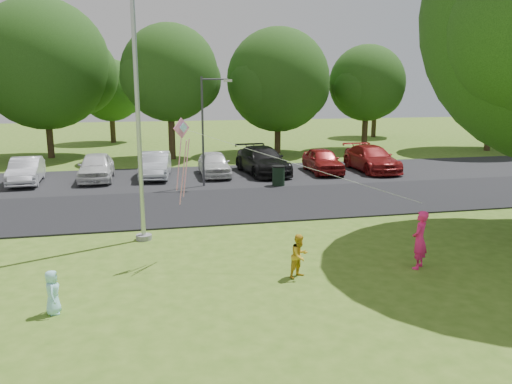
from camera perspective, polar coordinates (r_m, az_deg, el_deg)
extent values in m
plane|color=#456B1C|center=(12.13, 4.47, -11.30)|extent=(120.00, 120.00, 0.00)
cube|color=black|center=(20.48, -2.88, -1.44)|extent=(60.00, 6.00, 0.06)
cube|color=black|center=(26.77, -5.23, 1.74)|extent=(42.00, 7.00, 0.06)
cylinder|color=#B7BABF|center=(15.64, -13.54, 12.46)|extent=(0.14, 0.14, 10.00)
cylinder|color=gray|center=(16.33, -12.69, -5.05)|extent=(0.50, 0.50, 0.16)
cylinder|color=#3F3F44|center=(23.89, -6.10, 6.73)|extent=(0.10, 0.10, 5.23)
cylinder|color=#3F3F44|center=(23.77, -4.74, 12.72)|extent=(1.22, 0.26, 0.07)
cube|color=silver|center=(23.77, -3.23, 12.60)|extent=(0.42, 0.25, 0.12)
cylinder|color=black|center=(24.18, 2.58, 1.75)|extent=(0.60, 0.60, 0.96)
cylinder|color=black|center=(24.09, 2.59, 2.94)|extent=(0.64, 0.64, 0.05)
cylinder|color=#332316|center=(36.56, -22.52, 6.11)|extent=(0.44, 0.44, 3.19)
sphere|color=#193A10|center=(36.44, -23.11, 13.27)|extent=(8.50, 8.50, 8.50)
sphere|color=#193A10|center=(36.99, -19.81, 12.49)|extent=(5.53, 5.53, 5.53)
sphere|color=#193A10|center=(35.72, -26.10, 12.37)|extent=(5.10, 5.10, 5.10)
cylinder|color=#332316|center=(33.73, -9.61, 6.63)|extent=(0.44, 0.44, 3.43)
sphere|color=#193A10|center=(33.59, -9.85, 13.28)|extent=(6.27, 6.27, 6.27)
sphere|color=#193A10|center=(34.31, -7.47, 12.54)|extent=(4.07, 4.07, 4.07)
sphere|color=#193A10|center=(32.76, -12.00, 12.68)|extent=(3.76, 3.76, 3.76)
cylinder|color=#332316|center=(36.20, 2.48, 6.54)|extent=(0.44, 0.44, 2.66)
sphere|color=#193A10|center=(36.04, 2.54, 12.68)|extent=(7.27, 7.27, 7.27)
sphere|color=#193A10|center=(37.19, 4.72, 11.79)|extent=(4.72, 4.72, 4.72)
sphere|color=#193A10|center=(34.80, 0.57, 12.11)|extent=(4.36, 4.36, 4.36)
cylinder|color=#332316|center=(39.28, 12.33, 6.97)|extent=(0.44, 0.44, 3.02)
sphere|color=#193A10|center=(39.14, 12.56, 12.07)|extent=(5.67, 5.67, 5.67)
sphere|color=#193A10|center=(40.20, 13.87, 11.39)|extent=(3.68, 3.68, 3.68)
sphere|color=#193A10|center=(38.03, 11.42, 11.70)|extent=(3.40, 3.40, 3.40)
cylinder|color=#332316|center=(41.57, 25.07, 6.67)|extent=(0.44, 0.44, 3.42)
sphere|color=#193A10|center=(41.49, 25.67, 13.24)|extent=(8.77, 8.77, 8.77)
sphere|color=#193A10|center=(43.38, 26.96, 12.15)|extent=(5.70, 5.70, 5.70)
sphere|color=#193A10|center=(39.54, 24.55, 12.81)|extent=(5.26, 5.26, 5.26)
cylinder|color=#332316|center=(44.85, -16.06, 7.11)|extent=(0.44, 0.44, 2.60)
sphere|color=#193A10|center=(44.72, -16.30, 11.09)|extent=(5.20, 5.20, 5.20)
sphere|color=#193A10|center=(45.19, -14.72, 10.69)|extent=(3.38, 3.38, 3.38)
sphere|color=#193A10|center=(44.15, -17.70, 10.66)|extent=(3.12, 3.12, 3.12)
cylinder|color=#332316|center=(49.14, 13.32, 7.65)|extent=(0.44, 0.44, 2.60)
sphere|color=#193A10|center=(49.01, 13.50, 11.28)|extent=(5.20, 5.20, 5.20)
sphere|color=#193A10|center=(50.00, 14.44, 10.80)|extent=(3.38, 3.38, 3.38)
sphere|color=#193A10|center=(47.98, 12.69, 11.00)|extent=(3.12, 3.12, 3.12)
imported|color=silver|center=(27.10, -24.80, 2.23)|extent=(1.58, 3.95, 1.28)
imported|color=silver|center=(26.72, -17.80, 2.77)|extent=(1.65, 4.11, 1.40)
imported|color=#B2B7BF|center=(26.74, -11.42, 3.05)|extent=(1.83, 4.18, 1.33)
imported|color=silver|center=(26.81, -4.81, 3.24)|extent=(1.60, 3.85, 1.30)
imported|color=black|center=(27.39, 0.74, 3.64)|extent=(2.52, 5.22, 1.47)
imported|color=maroon|center=(27.95, 7.63, 3.58)|extent=(1.80, 4.05, 1.35)
imported|color=maroon|center=(29.03, 13.07, 3.75)|extent=(2.05, 4.89, 1.41)
imported|color=#FF2178|center=(14.00, 18.20, -5.21)|extent=(0.68, 0.67, 1.58)
imported|color=gold|center=(12.82, 5.00, -7.28)|extent=(0.69, 0.65, 1.13)
imported|color=#A6F2FF|center=(11.69, -22.24, -10.55)|extent=(0.33, 0.49, 0.98)
cube|color=pink|center=(13.63, -8.51, 7.23)|extent=(0.46, 0.37, 0.55)
cube|color=#8CC6E5|center=(13.60, -8.30, 7.31)|extent=(0.23, 0.18, 0.26)
cylinder|color=white|center=(13.28, 5.09, 3.07)|extent=(6.05, 2.12, 1.90)
cylinder|color=pink|center=(13.74, -8.80, 3.10)|extent=(0.18, 0.24, 1.46)
cylinder|color=pink|center=(13.82, -7.97, 2.69)|extent=(0.21, 0.38, 1.67)
cylinder|color=pink|center=(13.70, -8.33, 2.11)|extent=(0.23, 0.56, 1.87)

